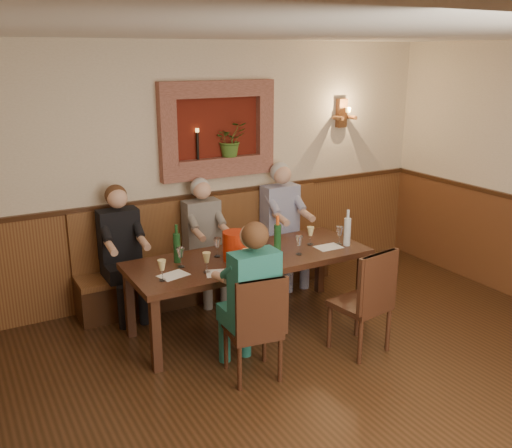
{
  "coord_description": "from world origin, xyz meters",
  "views": [
    {
      "loc": [
        -2.51,
        -2.78,
        2.65
      ],
      "look_at": [
        0.1,
        1.9,
        1.05
      ],
      "focal_mm": 40.0,
      "sensor_mm": 36.0,
      "label": 1
    }
  ],
  "objects": [
    {
      "name": "tasting_sheet_a",
      "position": [
        -0.84,
        1.73,
        0.75
      ],
      "size": [
        0.29,
        0.24,
        0.0
      ],
      "primitive_type": "cube",
      "rotation": [
        0.0,
        0.0,
        0.25
      ],
      "color": "white",
      "rests_on": "dining_table"
    },
    {
      "name": "spittoon_bucket",
      "position": [
        -0.17,
        1.82,
        0.89
      ],
      "size": [
        0.28,
        0.28,
        0.28
      ],
      "primitive_type": "cylinder",
      "rotation": [
        0.0,
        0.0,
        -0.12
      ],
      "color": "#B6250B",
      "rests_on": "dining_table"
    },
    {
      "name": "dining_table",
      "position": [
        0.0,
        1.85,
        0.68
      ],
      "size": [
        2.4,
        0.9,
        0.75
      ],
      "color": "black",
      "rests_on": "ground"
    },
    {
      "name": "tasting_sheet_d",
      "position": [
        -0.44,
        1.57,
        0.75
      ],
      "size": [
        0.33,
        0.28,
        0.0
      ],
      "primitive_type": "cube",
      "rotation": [
        0.0,
        0.0,
        -0.35
      ],
      "color": "white",
      "rests_on": "dining_table"
    },
    {
      "name": "wine_glass_5",
      "position": [
        -0.55,
        1.65,
        0.85
      ],
      "size": [
        0.08,
        0.08,
        0.19
      ],
      "primitive_type": null,
      "color": "#EBD78C",
      "rests_on": "dining_table"
    },
    {
      "name": "wall_niche",
      "position": [
        0.24,
        2.94,
        1.81
      ],
      "size": [
        1.36,
        0.3,
        1.06
      ],
      "color": "#56150C",
      "rests_on": "ground"
    },
    {
      "name": "tasting_sheet_b",
      "position": [
        0.12,
        1.79,
        0.75
      ],
      "size": [
        0.31,
        0.22,
        0.0
      ],
      "primitive_type": "cube",
      "rotation": [
        0.0,
        0.0,
        -0.0
      ],
      "color": "white",
      "rests_on": "dining_table"
    },
    {
      "name": "tasting_sheet_c",
      "position": [
        0.83,
        1.69,
        0.75
      ],
      "size": [
        0.27,
        0.19,
        0.0
      ],
      "primitive_type": "cube",
      "rotation": [
        0.0,
        0.0,
        -0.02
      ],
      "color": "white",
      "rests_on": "dining_table"
    },
    {
      "name": "wall_sconce",
      "position": [
        1.9,
        2.93,
        1.94
      ],
      "size": [
        0.25,
        0.2,
        0.35
      ],
      "color": "brown",
      "rests_on": "ground"
    },
    {
      "name": "wainscoting",
      "position": [
        0.0,
        -0.0,
        0.59
      ],
      "size": [
        6.02,
        6.02,
        1.15
      ],
      "color": "brown",
      "rests_on": "ground"
    },
    {
      "name": "wine_glass_3",
      "position": [
        -0.19,
        1.56,
        0.85
      ],
      "size": [
        0.08,
        0.08,
        0.19
      ],
      "primitive_type": null,
      "color": "#EBD78C",
      "rests_on": "dining_table"
    },
    {
      "name": "person_bench_left",
      "position": [
        -1.03,
        2.69,
        0.58
      ],
      "size": [
        0.41,
        0.5,
        1.39
      ],
      "color": "black",
      "rests_on": "ground"
    },
    {
      "name": "wine_glass_1",
      "position": [
        0.99,
        1.71,
        0.85
      ],
      "size": [
        0.08,
        0.08,
        0.19
      ],
      "primitive_type": null,
      "color": "white",
      "rests_on": "dining_table"
    },
    {
      "name": "wine_glass_2",
      "position": [
        -0.97,
        1.66,
        0.85
      ],
      "size": [
        0.08,
        0.08,
        0.19
      ],
      "primitive_type": null,
      "color": "#EBD78C",
      "rests_on": "dining_table"
    },
    {
      "name": "wine_bottle_green_a",
      "position": [
        0.27,
        1.76,
        0.91
      ],
      "size": [
        0.09,
        0.09,
        0.39
      ],
      "rotation": [
        0.0,
        0.0,
        -0.42
      ],
      "color": "#19471E",
      "rests_on": "dining_table"
    },
    {
      "name": "wine_glass_8",
      "position": [
        -0.7,
        1.89,
        0.85
      ],
      "size": [
        0.08,
        0.08,
        0.19
      ],
      "primitive_type": null,
      "color": "white",
      "rests_on": "dining_table"
    },
    {
      "name": "chair_near_left",
      "position": [
        -0.43,
        1.0,
        0.28
      ],
      "size": [
        0.48,
        0.48,
        0.95
      ],
      "rotation": [
        0.0,
        0.0,
        -0.15
      ],
      "color": "black",
      "rests_on": "ground"
    },
    {
      "name": "wine_glass_9",
      "position": [
        0.72,
        1.85,
        0.85
      ],
      "size": [
        0.08,
        0.08,
        0.19
      ],
      "primitive_type": null,
      "color": "#EBD78C",
      "rests_on": "dining_table"
    },
    {
      "name": "ground_plane",
      "position": [
        0.0,
        0.0,
        0.0
      ],
      "size": [
        6.0,
        6.0,
        0.0
      ],
      "primitive_type": "plane",
      "color": "black",
      "rests_on": "ground"
    },
    {
      "name": "wine_glass_0",
      "position": [
        -0.28,
        1.99,
        0.85
      ],
      "size": [
        0.08,
        0.08,
        0.19
      ],
      "primitive_type": null,
      "color": "white",
      "rests_on": "dining_table"
    },
    {
      "name": "person_chair_front",
      "position": [
        -0.43,
        1.07,
        0.57
      ],
      "size": [
        0.4,
        0.49,
        1.39
      ],
      "color": "#185455",
      "rests_on": "ground"
    },
    {
      "name": "person_bench_mid",
      "position": [
        -0.1,
        2.69,
        0.56
      ],
      "size": [
        0.4,
        0.49,
        1.37
      ],
      "color": "#534F4C",
      "rests_on": "ground"
    },
    {
      "name": "bench",
      "position": [
        0.0,
        2.79,
        0.33
      ],
      "size": [
        3.0,
        0.45,
        1.11
      ],
      "color": "#381E0F",
      "rests_on": "ground"
    },
    {
      "name": "room_shell",
      "position": [
        0.0,
        0.0,
        1.89
      ],
      "size": [
        6.04,
        6.04,
        2.82
      ],
      "color": "beige",
      "rests_on": "ground"
    },
    {
      "name": "wine_glass_7",
      "position": [
        0.45,
        1.65,
        0.85
      ],
      "size": [
        0.08,
        0.08,
        0.19
      ],
      "primitive_type": null,
      "color": "white",
      "rests_on": "dining_table"
    },
    {
      "name": "wine_glass_6",
      "position": [
        -0.01,
        1.65,
        0.85
      ],
      "size": [
        0.08,
        0.08,
        0.19
      ],
      "primitive_type": null,
      "color": "#EBD78C",
      "rests_on": "dining_table"
    },
    {
      "name": "chair_near_right",
      "position": [
        0.66,
        0.91,
        0.29
      ],
      "size": [
        0.51,
        0.51,
        1.0
      ],
      "rotation": [
        0.0,
        0.0,
        0.16
      ],
      "color": "black",
      "rests_on": "ground"
    },
    {
      "name": "water_bottle",
      "position": [
        1.03,
        1.65,
        0.91
      ],
      "size": [
        0.08,
        0.08,
        0.38
      ],
      "rotation": [
        0.0,
        0.0,
        -0.1
      ],
      "color": "silver",
      "rests_on": "dining_table"
    },
    {
      "name": "wine_glass_4",
      "position": [
        0.13,
        1.94,
        0.85
      ],
      "size": [
        0.08,
        0.08,
        0.19
      ],
      "primitive_type": null,
      "color": "#EBD78C",
      "rests_on": "dining_table"
    },
    {
      "name": "person_bench_right",
      "position": [
        0.92,
        2.69,
        0.6
      ],
      "size": [
        0.43,
        0.53,
        1.45
      ],
      "color": "navy",
      "rests_on": "ground"
    },
    {
      "name": "wine_bottle_green_b",
      "position": [
        -0.68,
        2.03,
        0.9
      ],
      "size": [
        0.09,
        0.09,
        0.37
      ],
      "rotation": [
        0.0,
        0.0,
        -0.3
      ],
      "color": "#19471E",
      "rests_on": "dining_table"
    }
  ]
}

